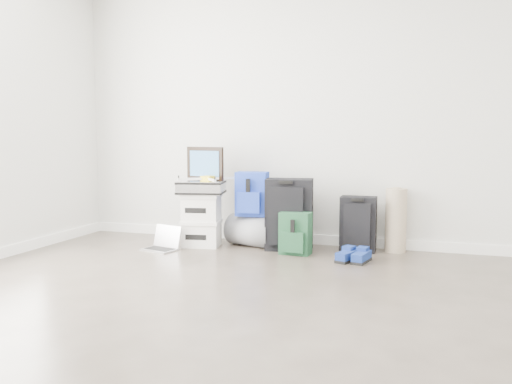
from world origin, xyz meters
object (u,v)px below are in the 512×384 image
(carry_on, at_px, (358,224))
(briefcase, at_px, (201,187))
(duffel_bag, at_px, (253,231))
(laptop, at_px, (163,244))
(boxes_stack, at_px, (202,220))
(large_suitcase, at_px, (289,215))

(carry_on, bearing_deg, briefcase, -172.54)
(duffel_bag, bearing_deg, laptop, -132.17)
(boxes_stack, relative_size, laptop, 1.42)
(duffel_bag, relative_size, large_suitcase, 0.73)
(duffel_bag, bearing_deg, briefcase, -142.64)
(carry_on, xyz_separation_m, laptop, (-1.81, -0.50, -0.21))
(carry_on, distance_m, laptop, 1.89)
(carry_on, relative_size, laptop, 1.42)
(duffel_bag, xyz_separation_m, large_suitcase, (0.39, -0.06, 0.19))
(carry_on, bearing_deg, laptop, -165.80)
(boxes_stack, xyz_separation_m, laptop, (-0.29, -0.27, -0.21))
(boxes_stack, xyz_separation_m, duffel_bag, (0.49, 0.16, -0.11))
(boxes_stack, relative_size, carry_on, 1.00)
(boxes_stack, xyz_separation_m, briefcase, (0.00, 0.00, 0.33))
(laptop, bearing_deg, briefcase, 58.15)
(duffel_bag, xyz_separation_m, laptop, (-0.78, -0.43, -0.10))
(boxes_stack, height_order, laptop, boxes_stack)
(boxes_stack, height_order, carry_on, boxes_stack)
(duffel_bag, height_order, carry_on, carry_on)
(briefcase, height_order, carry_on, briefcase)
(boxes_stack, bearing_deg, carry_on, -1.71)
(briefcase, relative_size, large_suitcase, 0.64)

